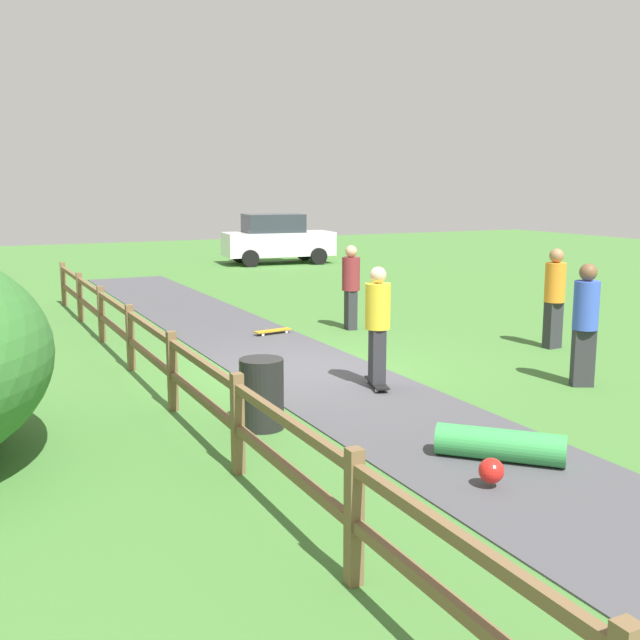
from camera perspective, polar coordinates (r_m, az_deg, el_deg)
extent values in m
plane|color=#427533|center=(12.75, -1.09, -3.75)|extent=(60.00, 60.00, 0.00)
cube|color=#47474C|center=(12.75, -1.09, -3.71)|extent=(2.40, 28.00, 0.02)
cube|color=brown|center=(6.01, 2.56, -14.50)|extent=(0.12, 0.12, 1.10)
cube|color=brown|center=(8.21, -6.17, -7.71)|extent=(0.12, 0.12, 1.10)
cube|color=brown|center=(10.58, -10.97, -3.77)|extent=(0.12, 0.12, 1.10)
cube|color=brown|center=(13.02, -13.97, -1.28)|extent=(0.12, 0.12, 1.10)
cube|color=brown|center=(15.51, -16.01, 0.42)|extent=(0.12, 0.12, 1.10)
cube|color=brown|center=(18.02, -17.48, 1.65)|extent=(0.12, 0.12, 1.10)
cube|color=brown|center=(20.54, -18.60, 2.58)|extent=(0.12, 0.12, 1.10)
cube|color=brown|center=(11.80, -12.61, -2.64)|extent=(0.08, 18.00, 0.09)
cube|color=brown|center=(11.71, -12.70, -0.49)|extent=(0.08, 18.00, 0.09)
cylinder|color=black|center=(9.69, -4.38, -5.51)|extent=(0.56, 0.56, 0.90)
cube|color=black|center=(11.63, 4.26, -4.68)|extent=(0.42, 0.82, 0.02)
cylinder|color=silver|center=(11.88, 3.57, -4.56)|extent=(0.05, 0.07, 0.06)
cylinder|color=silver|center=(11.92, 4.28, -4.52)|extent=(0.05, 0.07, 0.06)
cylinder|color=silver|center=(11.36, 4.23, -5.26)|extent=(0.05, 0.07, 0.06)
cylinder|color=silver|center=(11.39, 4.97, -5.22)|extent=(0.05, 0.07, 0.06)
cube|color=#2D2D33|center=(11.53, 4.28, -2.65)|extent=(0.28, 0.36, 0.82)
cylinder|color=yellow|center=(11.38, 4.33, 1.04)|extent=(0.47, 0.47, 0.68)
sphere|color=beige|center=(11.32, 4.37, 3.36)|extent=(0.25, 0.25, 0.25)
cylinder|color=green|center=(8.82, 13.29, -9.05)|extent=(1.25, 1.26, 0.36)
sphere|color=red|center=(8.05, 12.67, -10.92)|extent=(0.26, 0.26, 0.26)
cube|color=#BF8C19|center=(15.69, -3.55, -0.79)|extent=(0.82, 0.31, 0.02)
cylinder|color=silver|center=(15.91, -2.82, -0.79)|extent=(0.06, 0.04, 0.06)
cylinder|color=silver|center=(15.78, -2.53, -0.87)|extent=(0.06, 0.04, 0.06)
cylinder|color=silver|center=(15.63, -4.57, -1.01)|extent=(0.06, 0.04, 0.06)
cylinder|color=silver|center=(15.50, -4.29, -1.10)|extent=(0.06, 0.04, 0.06)
cube|color=#2D2D33|center=(12.33, 19.03, -2.68)|extent=(0.38, 0.32, 0.88)
cylinder|color=blue|center=(12.19, 19.25, 1.04)|extent=(0.51, 0.51, 0.74)
sphere|color=brown|center=(12.12, 19.39, 3.38)|extent=(0.27, 0.27, 0.27)
cube|color=#2D2D33|center=(16.25, 2.31, 0.77)|extent=(0.26, 0.35, 0.84)
cylinder|color=maroon|center=(16.14, 2.33, 3.46)|extent=(0.44, 0.44, 0.70)
sphere|color=tan|center=(16.09, 2.34, 5.15)|extent=(0.25, 0.25, 0.25)
cube|color=#2D2D33|center=(15.01, 16.99, -0.36)|extent=(0.33, 0.22, 0.88)
cylinder|color=orange|center=(14.89, 17.15, 2.70)|extent=(0.41, 0.41, 0.74)
sphere|color=#9E704C|center=(14.84, 17.25, 4.61)|extent=(0.26, 0.26, 0.26)
cube|color=silver|center=(29.86, -3.12, 5.71)|extent=(4.38, 2.20, 0.90)
cube|color=#2D333D|center=(29.76, -3.51, 7.23)|extent=(2.37, 1.82, 0.70)
cylinder|color=black|center=(31.13, -1.17, 5.07)|extent=(0.66, 0.32, 0.64)
cylinder|color=black|center=(29.47, -0.11, 4.79)|extent=(0.66, 0.32, 0.64)
cylinder|color=black|center=(30.41, -6.03, 4.89)|extent=(0.66, 0.32, 0.64)
cylinder|color=black|center=(28.70, -5.22, 4.60)|extent=(0.66, 0.32, 0.64)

